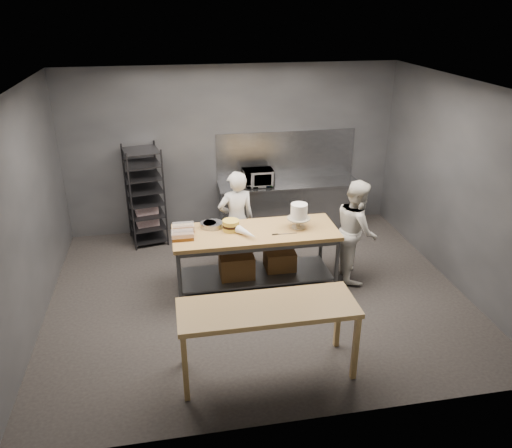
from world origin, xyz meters
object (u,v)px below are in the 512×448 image
(frosted_cake_stand, at_px, (299,213))
(speed_rack, at_px, (145,196))
(chef_behind, at_px, (236,220))
(microwave, at_px, (258,178))
(near_counter, at_px, (268,312))
(layer_cake, at_px, (231,225))
(work_table, at_px, (255,252))
(chef_right, at_px, (356,230))

(frosted_cake_stand, bearing_deg, speed_rack, 140.28)
(chef_behind, height_order, microwave, chef_behind)
(near_counter, relative_size, layer_cake, 8.23)
(microwave, height_order, layer_cake, microwave)
(speed_rack, xyz_separation_m, microwave, (2.02, 0.08, 0.19))
(work_table, bearing_deg, near_counter, -96.25)
(chef_right, relative_size, microwave, 2.92)
(chef_right, distance_m, frosted_cake_stand, 0.99)
(work_table, bearing_deg, frosted_cake_stand, -1.25)
(speed_rack, distance_m, frosted_cake_stand, 2.95)
(near_counter, distance_m, chef_behind, 2.58)
(work_table, distance_m, chef_right, 1.58)
(near_counter, relative_size, chef_behind, 1.23)
(speed_rack, relative_size, microwave, 3.23)
(chef_right, bearing_deg, frosted_cake_stand, 100.41)
(work_table, height_order, microwave, microwave)
(speed_rack, xyz_separation_m, frosted_cake_stand, (2.26, -1.88, 0.30))
(work_table, xyz_separation_m, chef_behind, (-0.19, 0.65, 0.24))
(near_counter, bearing_deg, chef_behind, 89.44)
(work_table, relative_size, chef_behind, 1.48)
(near_counter, height_order, chef_right, chef_right)
(speed_rack, relative_size, chef_behind, 1.08)
(near_counter, height_order, layer_cake, layer_cake)
(chef_behind, bearing_deg, microwave, -123.83)
(work_table, distance_m, chef_behind, 0.72)
(chef_right, bearing_deg, layer_cake, 97.37)
(layer_cake, bearing_deg, work_table, -10.62)
(microwave, bearing_deg, speed_rack, -177.73)
(work_table, xyz_separation_m, frosted_cake_stand, (0.64, -0.01, 0.58))
(chef_right, height_order, microwave, chef_right)
(work_table, bearing_deg, chef_right, 0.23)
(speed_rack, relative_size, frosted_cake_stand, 4.69)
(near_counter, xyz_separation_m, layer_cake, (-0.14, 1.99, 0.19))
(work_table, height_order, frosted_cake_stand, frosted_cake_stand)
(work_table, relative_size, speed_rack, 1.37)
(near_counter, xyz_separation_m, chef_behind, (0.03, 2.58, -0.00))
(frosted_cake_stand, distance_m, layer_cake, 1.01)
(chef_behind, xyz_separation_m, layer_cake, (-0.16, -0.59, 0.19))
(near_counter, relative_size, speed_rack, 1.14)
(chef_behind, xyz_separation_m, chef_right, (1.75, -0.65, -0.02))
(layer_cake, bearing_deg, frosted_cake_stand, -4.57)
(speed_rack, height_order, layer_cake, speed_rack)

